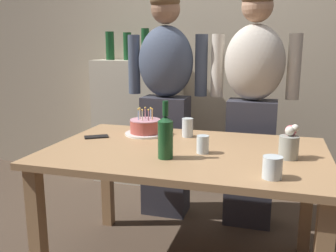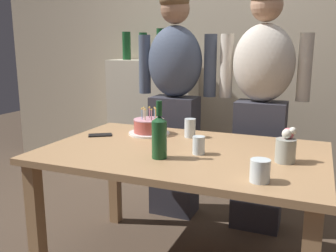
{
  "view_description": "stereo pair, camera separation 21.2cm",
  "coord_description": "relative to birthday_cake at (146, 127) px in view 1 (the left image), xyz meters",
  "views": [
    {
      "loc": [
        0.46,
        -1.89,
        1.29
      ],
      "look_at": [
        -0.13,
        0.1,
        0.84
      ],
      "focal_mm": 39.37,
      "sensor_mm": 36.0,
      "label": 1
    },
    {
      "loc": [
        0.66,
        -1.81,
        1.29
      ],
      "look_at": [
        -0.13,
        0.1,
        0.84
      ],
      "focal_mm": 39.37,
      "sensor_mm": 36.0,
      "label": 2
    }
  ],
  "objects": [
    {
      "name": "back_wall",
      "position": [
        0.33,
        1.29,
        0.51
      ],
      "size": [
        5.2,
        0.1,
        2.6
      ],
      "primitive_type": "cube",
      "color": "tan",
      "rests_on": "ground_plane"
    },
    {
      "name": "dining_table",
      "position": [
        0.33,
        -0.26,
        -0.14
      ],
      "size": [
        1.5,
        0.96,
        0.74
      ],
      "color": "#A37A51",
      "rests_on": "ground_plane"
    },
    {
      "name": "birthday_cake",
      "position": [
        0.0,
        0.0,
        0.0
      ],
      "size": [
        0.26,
        0.26,
        0.17
      ],
      "color": "white",
      "rests_on": "dining_table"
    },
    {
      "name": "water_glass_near",
      "position": [
        0.79,
        -0.6,
        0.0
      ],
      "size": [
        0.08,
        0.08,
        0.1
      ],
      "primitive_type": "cylinder",
      "color": "silver",
      "rests_on": "dining_table"
    },
    {
      "name": "water_glass_far",
      "position": [
        0.43,
        -0.31,
        0.0
      ],
      "size": [
        0.06,
        0.06,
        0.09
      ],
      "primitive_type": "cylinder",
      "color": "silver",
      "rests_on": "dining_table"
    },
    {
      "name": "water_glass_side",
      "position": [
        0.27,
        0.02,
        0.01
      ],
      "size": [
        0.07,
        0.07,
        0.12
      ],
      "primitive_type": "cylinder",
      "color": "silver",
      "rests_on": "dining_table"
    },
    {
      "name": "wine_bottle",
      "position": [
        0.27,
        -0.45,
        0.07
      ],
      "size": [
        0.08,
        0.08,
        0.29
      ],
      "color": "#194723",
      "rests_on": "dining_table"
    },
    {
      "name": "cell_phone",
      "position": [
        -0.27,
        -0.16,
        -0.04
      ],
      "size": [
        0.16,
        0.14,
        0.01
      ],
      "primitive_type": "cube",
      "rotation": [
        0.0,
        0.0,
        0.58
      ],
      "color": "black",
      "rests_on": "dining_table"
    },
    {
      "name": "flower_vase",
      "position": [
        0.86,
        -0.28,
        0.03
      ],
      "size": [
        0.1,
        0.1,
        0.17
      ],
      "color": "#999E93",
      "rests_on": "dining_table"
    },
    {
      "name": "person_man_bearded",
      "position": [
        -0.01,
        0.47,
        0.09
      ],
      "size": [
        0.61,
        0.27,
        1.66
      ],
      "rotation": [
        0.0,
        0.0,
        3.14
      ],
      "color": "#33333D",
      "rests_on": "ground_plane"
    },
    {
      "name": "person_woman_cardigan",
      "position": [
        0.63,
        0.47,
        0.09
      ],
      "size": [
        0.61,
        0.27,
        1.66
      ],
      "rotation": [
        0.0,
        0.0,
        3.14
      ],
      "color": "#33333D",
      "rests_on": "ground_plane"
    },
    {
      "name": "shelf_cabinet",
      "position": [
        -0.47,
        1.07,
        -0.19
      ],
      "size": [
        0.82,
        0.3,
        1.45
      ],
      "color": "beige",
      "rests_on": "ground_plane"
    }
  ]
}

